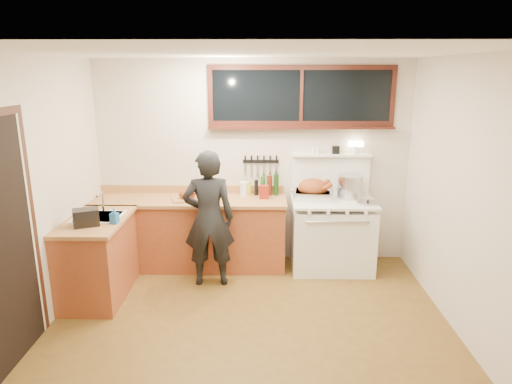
{
  "coord_description": "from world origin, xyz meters",
  "views": [
    {
      "loc": [
        0.11,
        -4.03,
        2.46
      ],
      "look_at": [
        0.05,
        0.85,
        1.15
      ],
      "focal_mm": 32.0,
      "sensor_mm": 36.0,
      "label": 1
    }
  ],
  "objects_px": {
    "cutting_board": "(188,196)",
    "man": "(209,219)",
    "roast_turkey": "(313,191)",
    "vintage_stove": "(332,233)"
  },
  "relations": [
    {
      "from": "vintage_stove",
      "to": "cutting_board",
      "type": "xyz_separation_m",
      "value": [
        -1.81,
        -0.01,
        0.49
      ]
    },
    {
      "from": "vintage_stove",
      "to": "cutting_board",
      "type": "bearing_deg",
      "value": -179.66
    },
    {
      "from": "man",
      "to": "cutting_board",
      "type": "distance_m",
      "value": 0.57
    },
    {
      "from": "roast_turkey",
      "to": "cutting_board",
      "type": "bearing_deg",
      "value": -177.41
    },
    {
      "from": "vintage_stove",
      "to": "roast_turkey",
      "type": "relative_size",
      "value": 3.06
    },
    {
      "from": "cutting_board",
      "to": "man",
      "type": "bearing_deg",
      "value": -55.62
    },
    {
      "from": "cutting_board",
      "to": "roast_turkey",
      "type": "relative_size",
      "value": 0.86
    },
    {
      "from": "cutting_board",
      "to": "vintage_stove",
      "type": "bearing_deg",
      "value": 0.34
    },
    {
      "from": "cutting_board",
      "to": "roast_turkey",
      "type": "bearing_deg",
      "value": 2.59
    },
    {
      "from": "vintage_stove",
      "to": "man",
      "type": "xyz_separation_m",
      "value": [
        -1.5,
        -0.47,
        0.34
      ]
    }
  ]
}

